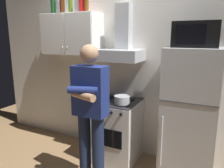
% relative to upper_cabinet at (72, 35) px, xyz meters
% --- Properties ---
extents(ground_plane, '(7.00, 7.00, 0.00)m').
position_rel_upper_cabinet_xyz_m(ground_plane, '(0.85, -0.37, -1.75)').
color(ground_plane, olive).
extents(back_wall_tiled, '(4.80, 0.10, 2.70)m').
position_rel_upper_cabinet_xyz_m(back_wall_tiled, '(0.85, 0.23, -0.40)').
color(back_wall_tiled, silver).
rests_on(back_wall_tiled, ground_plane).
extents(upper_cabinet, '(0.90, 0.37, 0.60)m').
position_rel_upper_cabinet_xyz_m(upper_cabinet, '(0.00, 0.00, 0.00)').
color(upper_cabinet, white).
extents(stove_oven, '(0.60, 0.62, 0.87)m').
position_rel_upper_cabinet_xyz_m(stove_oven, '(0.80, -0.13, -1.32)').
color(stove_oven, silver).
rests_on(stove_oven, ground_plane).
extents(range_hood, '(0.60, 0.44, 0.75)m').
position_rel_upper_cabinet_xyz_m(range_hood, '(0.80, 0.00, -0.15)').
color(range_hood, '#B7BABF').
extents(refrigerator, '(0.60, 0.62, 1.60)m').
position_rel_upper_cabinet_xyz_m(refrigerator, '(1.75, -0.12, -0.95)').
color(refrigerator, silver).
rests_on(refrigerator, ground_plane).
extents(microwave, '(0.48, 0.37, 0.28)m').
position_rel_upper_cabinet_xyz_m(microwave, '(1.75, -0.11, -0.01)').
color(microwave, black).
rests_on(microwave, refrigerator).
extents(person_standing, '(0.38, 0.33, 1.64)m').
position_rel_upper_cabinet_xyz_m(person_standing, '(0.75, -0.73, -0.85)').
color(person_standing, '#192342').
rests_on(person_standing, ground_plane).
extents(cooking_pot, '(0.30, 0.20, 0.10)m').
position_rel_upper_cabinet_xyz_m(cooking_pot, '(0.93, -0.24, -0.82)').
color(cooking_pot, '#B7BABF').
rests_on(cooking_pot, stove_oven).
extents(bottle_vodka_clear, '(0.07, 0.07, 0.29)m').
position_rel_upper_cabinet_xyz_m(bottle_vodka_clear, '(-0.23, 0.04, 0.44)').
color(bottle_vodka_clear, silver).
rests_on(bottle_vodka_clear, upper_cabinet).
extents(bottle_beer_brown, '(0.06, 0.06, 0.28)m').
position_rel_upper_cabinet_xyz_m(bottle_beer_brown, '(0.29, -0.03, 0.43)').
color(bottle_beer_brown, brown).
rests_on(bottle_beer_brown, upper_cabinet).
extents(bottle_canister_steel, '(0.10, 0.10, 0.20)m').
position_rel_upper_cabinet_xyz_m(bottle_canister_steel, '(0.11, 0.04, 0.40)').
color(bottle_canister_steel, '#B2B5BA').
rests_on(bottle_canister_steel, upper_cabinet).
extents(bottle_olive_oil, '(0.06, 0.06, 0.27)m').
position_rel_upper_cabinet_xyz_m(bottle_olive_oil, '(-0.02, 0.03, 0.43)').
color(bottle_olive_oil, '#4C6B19').
rests_on(bottle_olive_oil, upper_cabinet).
extents(bottle_rum_dark, '(0.07, 0.07, 0.29)m').
position_rel_upper_cabinet_xyz_m(bottle_rum_dark, '(-0.13, -0.02, 0.44)').
color(bottle_rum_dark, '#47230F').
rests_on(bottle_rum_dark, upper_cabinet).
extents(bottle_soda_red, '(0.08, 0.08, 0.27)m').
position_rel_upper_cabinet_xyz_m(bottle_soda_red, '(0.21, -0.02, 0.43)').
color(bottle_soda_red, red).
rests_on(bottle_soda_red, upper_cabinet).
extents(bottle_wine_green, '(0.08, 0.08, 0.31)m').
position_rel_upper_cabinet_xyz_m(bottle_wine_green, '(-0.35, 0.04, 0.45)').
color(bottle_wine_green, '#19471E').
rests_on(bottle_wine_green, upper_cabinet).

